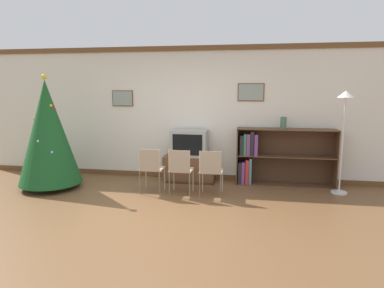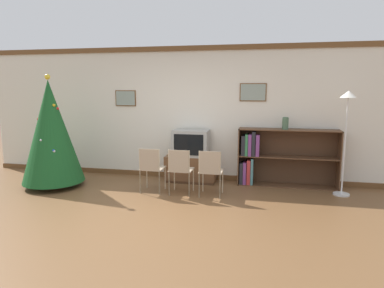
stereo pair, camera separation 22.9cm
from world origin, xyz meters
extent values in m
plane|color=brown|center=(0.00, 0.00, 0.00)|extent=(24.00, 24.00, 0.00)
cube|color=silver|center=(0.00, 2.38, 1.35)|extent=(8.92, 0.08, 2.70)
cube|color=brown|center=(0.00, 2.33, 2.65)|extent=(8.92, 0.03, 0.10)
cube|color=brown|center=(0.00, 2.33, 0.05)|extent=(8.92, 0.03, 0.10)
cube|color=brown|center=(-1.30, 2.33, 1.66)|extent=(0.45, 0.02, 0.33)
cube|color=gray|center=(-1.30, 2.32, 1.66)|extent=(0.42, 0.01, 0.30)
cube|color=brown|center=(1.35, 2.33, 1.79)|extent=(0.51, 0.02, 0.35)
cube|color=gray|center=(1.35, 2.32, 1.79)|extent=(0.48, 0.01, 0.31)
cylinder|color=maroon|center=(-2.34, 1.19, 0.05)|extent=(0.36, 0.36, 0.10)
cone|color=#195123|center=(-2.34, 1.19, 1.06)|extent=(1.14, 1.14, 1.92)
sphere|color=yellow|center=(-2.34, 1.19, 2.07)|extent=(0.10, 0.10, 0.10)
sphere|color=#1E4CB2|center=(-2.25, 1.35, 1.40)|extent=(0.05, 0.05, 0.05)
sphere|color=#1E4CB2|center=(-2.11, 0.90, 0.76)|extent=(0.05, 0.05, 0.05)
sphere|color=red|center=(-2.54, 1.12, 1.30)|extent=(0.05, 0.05, 0.05)
sphere|color=gold|center=(-2.21, 1.14, 1.56)|extent=(0.06, 0.06, 0.06)
sphere|color=red|center=(-2.19, 1.21, 1.49)|extent=(0.06, 0.06, 0.06)
sphere|color=silver|center=(-2.34, 0.88, 0.94)|extent=(0.04, 0.04, 0.04)
sphere|color=silver|center=(-2.11, 0.90, 0.75)|extent=(0.05, 0.05, 0.05)
cube|color=#4C311E|center=(0.17, 2.08, 0.03)|extent=(0.96, 0.45, 0.05)
cube|color=brown|center=(0.17, 2.08, 0.29)|extent=(1.01, 0.47, 0.48)
cube|color=#9E9E99|center=(0.17, 2.08, 0.79)|extent=(0.71, 0.45, 0.52)
cube|color=black|center=(0.17, 1.85, 0.79)|extent=(0.58, 0.01, 0.41)
cube|color=tan|center=(-0.37, 1.28, 0.43)|extent=(0.40, 0.40, 0.02)
cube|color=tan|center=(-0.37, 1.08, 0.63)|extent=(0.35, 0.02, 0.38)
cylinder|color=beige|center=(-0.55, 1.46, 0.21)|extent=(0.02, 0.02, 0.42)
cylinder|color=beige|center=(-0.19, 1.46, 0.21)|extent=(0.02, 0.02, 0.42)
cylinder|color=beige|center=(-0.55, 1.10, 0.21)|extent=(0.02, 0.02, 0.42)
cylinder|color=beige|center=(-0.19, 1.10, 0.21)|extent=(0.02, 0.02, 0.42)
cylinder|color=beige|center=(-0.55, 1.10, 0.41)|extent=(0.02, 0.02, 0.82)
cylinder|color=beige|center=(-0.19, 1.10, 0.41)|extent=(0.02, 0.02, 0.82)
cube|color=tan|center=(0.17, 1.28, 0.43)|extent=(0.40, 0.40, 0.02)
cube|color=tan|center=(0.17, 1.08, 0.63)|extent=(0.35, 0.02, 0.38)
cylinder|color=beige|center=(-0.01, 1.46, 0.21)|extent=(0.02, 0.02, 0.42)
cylinder|color=beige|center=(0.35, 1.46, 0.21)|extent=(0.02, 0.02, 0.42)
cylinder|color=beige|center=(-0.01, 1.10, 0.21)|extent=(0.02, 0.02, 0.42)
cylinder|color=beige|center=(0.35, 1.10, 0.21)|extent=(0.02, 0.02, 0.42)
cylinder|color=beige|center=(-0.01, 1.10, 0.41)|extent=(0.02, 0.02, 0.82)
cylinder|color=beige|center=(0.35, 1.10, 0.41)|extent=(0.02, 0.02, 0.82)
cube|color=tan|center=(0.70, 1.28, 0.43)|extent=(0.40, 0.40, 0.02)
cube|color=tan|center=(0.70, 1.08, 0.63)|extent=(0.35, 0.02, 0.38)
cylinder|color=beige|center=(0.52, 1.46, 0.21)|extent=(0.02, 0.02, 0.42)
cylinder|color=beige|center=(0.88, 1.46, 0.21)|extent=(0.02, 0.02, 0.42)
cylinder|color=beige|center=(0.52, 1.10, 0.21)|extent=(0.02, 0.02, 0.42)
cylinder|color=beige|center=(0.88, 1.10, 0.21)|extent=(0.02, 0.02, 0.42)
cylinder|color=beige|center=(0.52, 1.10, 0.41)|extent=(0.02, 0.02, 0.82)
cylinder|color=beige|center=(0.88, 1.10, 0.41)|extent=(0.02, 0.02, 0.82)
cube|color=brown|center=(1.12, 2.14, 0.55)|extent=(0.02, 0.36, 1.10)
cube|color=brown|center=(2.96, 2.14, 0.55)|extent=(0.02, 0.36, 1.10)
cube|color=brown|center=(2.04, 2.14, 1.09)|extent=(1.87, 0.36, 0.02)
cube|color=brown|center=(2.04, 2.14, 0.01)|extent=(1.87, 0.36, 0.02)
cube|color=brown|center=(2.04, 2.14, 0.57)|extent=(1.83, 0.36, 0.02)
cube|color=#492F1E|center=(2.04, 2.32, 0.55)|extent=(1.87, 0.01, 1.10)
cube|color=#232328|center=(1.18, 2.10, 0.23)|extent=(0.06, 0.27, 0.42)
cube|color=#7A3D7F|center=(1.24, 2.11, 0.23)|extent=(0.06, 0.29, 0.43)
cube|color=#B73333|center=(1.32, 2.10, 0.26)|extent=(0.07, 0.27, 0.48)
cube|color=teal|center=(1.38, 2.11, 0.27)|extent=(0.04, 0.28, 0.51)
cube|color=#232328|center=(1.20, 2.12, 0.77)|extent=(0.07, 0.30, 0.38)
cube|color=#337547|center=(1.27, 2.09, 0.79)|extent=(0.05, 0.25, 0.42)
cube|color=#7A3D7F|center=(1.33, 2.09, 0.79)|extent=(0.06, 0.24, 0.42)
cube|color=#232328|center=(1.40, 2.07, 0.82)|extent=(0.07, 0.20, 0.47)
cube|color=#7A3D7F|center=(1.47, 2.07, 0.79)|extent=(0.06, 0.21, 0.41)
cylinder|color=#47664C|center=(1.97, 2.12, 1.21)|extent=(0.12, 0.12, 0.22)
torus|color=#47664C|center=(1.97, 2.12, 1.32)|extent=(0.10, 0.10, 0.02)
cylinder|color=silver|center=(2.96, 1.77, 0.01)|extent=(0.28, 0.28, 0.03)
cylinder|color=silver|center=(2.96, 1.77, 0.87)|extent=(0.03, 0.03, 1.68)
cone|color=white|center=(2.96, 1.77, 1.77)|extent=(0.28, 0.28, 0.12)
camera|label=1|loc=(1.37, -4.54, 1.88)|focal=32.00mm
camera|label=2|loc=(1.59, -4.49, 1.88)|focal=32.00mm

